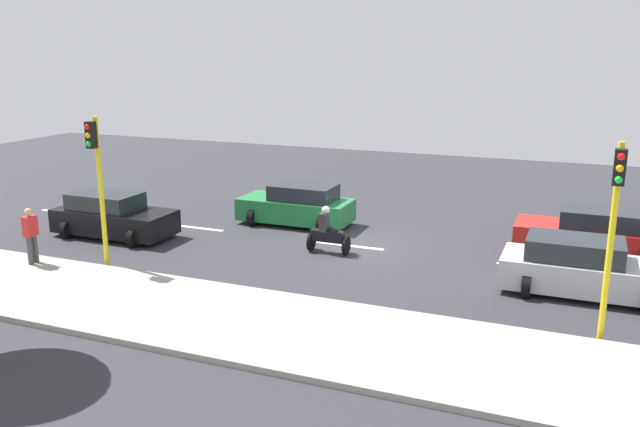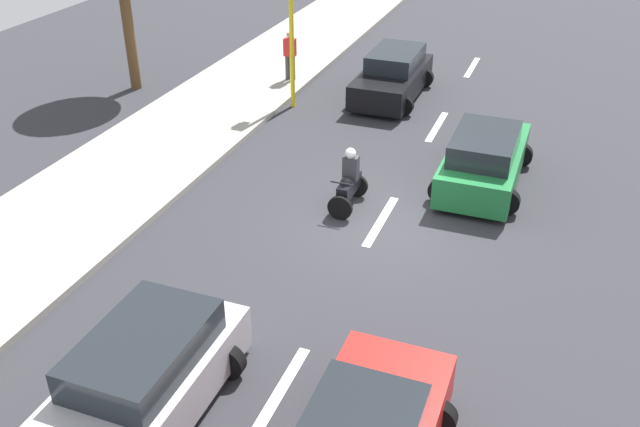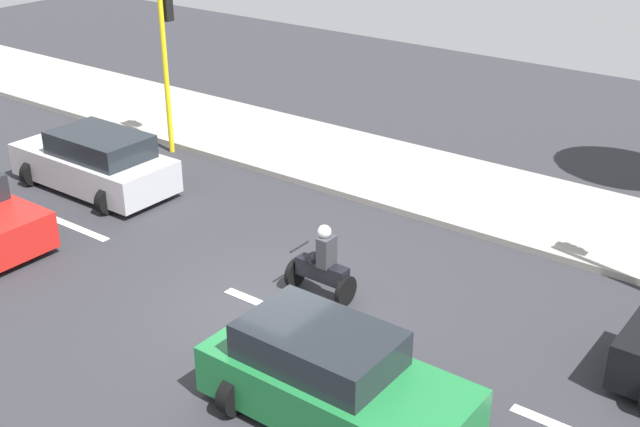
{
  "view_description": "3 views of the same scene",
  "coord_description": "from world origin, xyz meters",
  "px_view_note": "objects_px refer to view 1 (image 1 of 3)",
  "views": [
    {
      "loc": [
        19.75,
        6.99,
        6.42
      ],
      "look_at": [
        1.22,
        -0.54,
        1.35
      ],
      "focal_mm": 36.97,
      "sensor_mm": 36.0,
      "label": 1
    },
    {
      "loc": [
        -3.66,
        13.69,
        8.42
      ],
      "look_at": [
        0.98,
        1.47,
        0.81
      ],
      "focal_mm": 39.3,
      "sensor_mm": 36.0,
      "label": 2
    },
    {
      "loc": [
        -9.99,
        -8.53,
        8.11
      ],
      "look_at": [
        1.23,
        -0.14,
        1.57
      ],
      "focal_mm": 45.82,
      "sensor_mm": 36.0,
      "label": 3
    }
  ],
  "objects_px": {
    "car_black": "(113,216)",
    "car_red": "(592,234)",
    "pedestrian_near_signal": "(31,234)",
    "traffic_light_corner": "(614,216)",
    "car_green": "(297,206)",
    "motorcycle": "(328,233)",
    "traffic_light_midblock": "(97,171)",
    "car_silver": "(584,269)"
  },
  "relations": [
    {
      "from": "pedestrian_near_signal",
      "to": "car_black",
      "type": "bearing_deg",
      "value": -179.52
    },
    {
      "from": "car_green",
      "to": "car_red",
      "type": "xyz_separation_m",
      "value": [
        0.05,
        10.15,
        0.0
      ]
    },
    {
      "from": "car_black",
      "to": "traffic_light_midblock",
      "type": "relative_size",
      "value": 0.94
    },
    {
      "from": "car_green",
      "to": "motorcycle",
      "type": "relative_size",
      "value": 2.71
    },
    {
      "from": "motorcycle",
      "to": "traffic_light_corner",
      "type": "distance_m",
      "value": 9.26
    },
    {
      "from": "car_green",
      "to": "car_red",
      "type": "height_order",
      "value": "same"
    },
    {
      "from": "pedestrian_near_signal",
      "to": "traffic_light_corner",
      "type": "xyz_separation_m",
      "value": [
        -0.81,
        15.65,
        1.87
      ]
    },
    {
      "from": "car_red",
      "to": "traffic_light_midblock",
      "type": "bearing_deg",
      "value": -63.6
    },
    {
      "from": "car_silver",
      "to": "car_red",
      "type": "bearing_deg",
      "value": 176.89
    },
    {
      "from": "car_green",
      "to": "traffic_light_corner",
      "type": "height_order",
      "value": "traffic_light_corner"
    },
    {
      "from": "traffic_light_midblock",
      "to": "car_green",
      "type": "bearing_deg",
      "value": 153.8
    },
    {
      "from": "car_silver",
      "to": "car_black",
      "type": "xyz_separation_m",
      "value": [
        0.21,
        -15.24,
        -0.0
      ]
    },
    {
      "from": "motorcycle",
      "to": "pedestrian_near_signal",
      "type": "xyz_separation_m",
      "value": [
        4.72,
        -7.58,
        0.42
      ]
    },
    {
      "from": "car_red",
      "to": "car_black",
      "type": "xyz_separation_m",
      "value": [
        3.83,
        -15.44,
        -0.0
      ]
    },
    {
      "from": "car_black",
      "to": "pedestrian_near_signal",
      "type": "height_order",
      "value": "pedestrian_near_signal"
    },
    {
      "from": "car_black",
      "to": "traffic_light_corner",
      "type": "height_order",
      "value": "traffic_light_corner"
    },
    {
      "from": "motorcycle",
      "to": "car_red",
      "type": "bearing_deg",
      "value": 109.51
    },
    {
      "from": "car_black",
      "to": "car_red",
      "type": "bearing_deg",
      "value": 103.92
    },
    {
      "from": "traffic_light_corner",
      "to": "traffic_light_midblock",
      "type": "bearing_deg",
      "value": -90.0
    },
    {
      "from": "car_black",
      "to": "pedestrian_near_signal",
      "type": "bearing_deg",
      "value": 0.48
    },
    {
      "from": "car_black",
      "to": "traffic_light_corner",
      "type": "distance_m",
      "value": 16.1
    },
    {
      "from": "car_silver",
      "to": "car_red",
      "type": "xyz_separation_m",
      "value": [
        -3.62,
        0.2,
        -0.0
      ]
    },
    {
      "from": "car_green",
      "to": "traffic_light_midblock",
      "type": "distance_m",
      "value": 7.82
    },
    {
      "from": "car_red",
      "to": "car_black",
      "type": "distance_m",
      "value": 15.91
    },
    {
      "from": "car_black",
      "to": "motorcycle",
      "type": "height_order",
      "value": "motorcycle"
    },
    {
      "from": "car_black",
      "to": "pedestrian_near_signal",
      "type": "xyz_separation_m",
      "value": [
        3.67,
        0.03,
        0.35
      ]
    },
    {
      "from": "pedestrian_near_signal",
      "to": "traffic_light_corner",
      "type": "bearing_deg",
      "value": 92.98
    },
    {
      "from": "car_green",
      "to": "traffic_light_midblock",
      "type": "bearing_deg",
      "value": -26.2
    },
    {
      "from": "car_red",
      "to": "traffic_light_midblock",
      "type": "xyz_separation_m",
      "value": [
        6.68,
        -13.46,
        2.22
      ]
    },
    {
      "from": "car_black",
      "to": "car_silver",
      "type": "bearing_deg",
      "value": 90.78
    },
    {
      "from": "car_black",
      "to": "traffic_light_corner",
      "type": "bearing_deg",
      "value": 79.69
    },
    {
      "from": "motorcycle",
      "to": "pedestrian_near_signal",
      "type": "relative_size",
      "value": 0.91
    },
    {
      "from": "car_green",
      "to": "traffic_light_corner",
      "type": "bearing_deg",
      "value": 57.08
    },
    {
      "from": "car_black",
      "to": "traffic_light_corner",
      "type": "xyz_separation_m",
      "value": [
        2.85,
        15.69,
        2.22
      ]
    },
    {
      "from": "car_green",
      "to": "car_red",
      "type": "distance_m",
      "value": 10.15
    },
    {
      "from": "car_green",
      "to": "pedestrian_near_signal",
      "type": "bearing_deg",
      "value": -34.9
    },
    {
      "from": "car_silver",
      "to": "traffic_light_corner",
      "type": "distance_m",
      "value": 3.81
    },
    {
      "from": "car_silver",
      "to": "traffic_light_midblock",
      "type": "xyz_separation_m",
      "value": [
        3.06,
        -13.26,
        2.22
      ]
    },
    {
      "from": "car_green",
      "to": "motorcycle",
      "type": "xyz_separation_m",
      "value": [
        2.82,
        2.31,
        -0.07
      ]
    },
    {
      "from": "car_green",
      "to": "pedestrian_near_signal",
      "type": "distance_m",
      "value": 9.2
    },
    {
      "from": "car_red",
      "to": "motorcycle",
      "type": "bearing_deg",
      "value": -70.49
    },
    {
      "from": "car_green",
      "to": "traffic_light_corner",
      "type": "relative_size",
      "value": 0.92
    }
  ]
}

